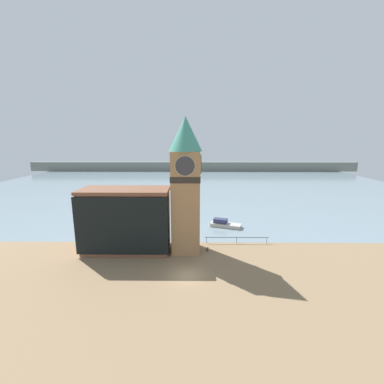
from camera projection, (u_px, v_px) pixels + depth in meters
name	position (u px, v px, depth m)	size (l,w,h in m)	color
ground_plane	(188.00, 276.00, 34.09)	(160.00, 160.00, 0.00)	#846B4C
water	(192.00, 183.00, 103.73)	(160.00, 120.00, 0.00)	gray
far_shoreline	(193.00, 167.00, 142.36)	(180.00, 3.00, 5.00)	gray
pier_railing	(237.00, 238.00, 44.49)	(11.06, 0.08, 1.09)	#333338
clock_tower	(186.00, 183.00, 39.50)	(5.02, 5.02, 21.13)	#9E754C
pier_building	(126.00, 220.00, 40.90)	(13.99, 6.09, 10.20)	#935B42
boat_near	(224.00, 224.00, 52.82)	(6.57, 4.06, 1.64)	#B7B2A8
mooring_bollard_near	(207.00, 249.00, 41.50)	(0.37, 0.37, 0.64)	brown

